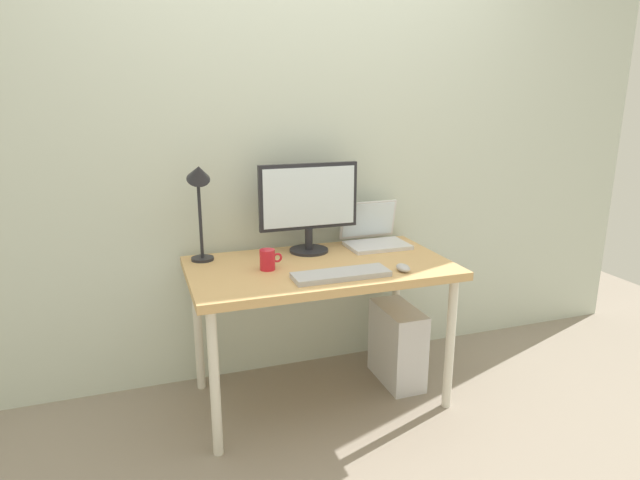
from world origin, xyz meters
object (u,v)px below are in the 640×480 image
monitor (309,202)px  computer_tower (397,345)px  laptop (373,234)px  desk_lamp (199,189)px  keyboard (341,274)px  coffee_mug (268,260)px  mouse (403,268)px  desk (320,277)px

monitor → computer_tower: monitor is taller
computer_tower → laptop: bearing=105.9°
desk_lamp → keyboard: (0.55, -0.43, -0.35)m
keyboard → desk_lamp: bearing=142.2°
monitor → coffee_mug: size_ratio=4.81×
monitor → keyboard: bearing=-88.3°
desk_lamp → monitor: bearing=-0.1°
keyboard → computer_tower: bearing=29.1°
mouse → desk_lamp: bearing=152.3°
desk → laptop: 0.47m
desk_lamp → coffee_mug: bearing=-39.2°
monitor → desk: bearing=-93.8°
keyboard → coffee_mug: bearing=143.6°
mouse → computer_tower: mouse is taller
monitor → mouse: (0.31, -0.45, -0.24)m
laptop → keyboard: 0.57m
monitor → laptop: 0.42m
desk → monitor: monitor is taller
monitor → desk_lamp: 0.55m
desk → keyboard: keyboard is taller
desk → computer_tower: (0.45, 0.02, -0.44)m
desk → mouse: 0.41m
monitor → keyboard: monitor is taller
mouse → coffee_mug: (-0.58, 0.23, 0.03)m
keyboard → coffee_mug: 0.35m
desk → mouse: size_ratio=13.92×
desk → desk_lamp: desk_lamp is taller
desk_lamp → computer_tower: size_ratio=1.19×
monitor → computer_tower: (0.43, -0.19, -0.77)m
keyboard → monitor: bearing=91.7°
laptop → coffee_mug: bearing=-159.9°
monitor → computer_tower: bearing=-24.2°
desk_lamp → keyboard: bearing=-37.8°
laptop → coffee_mug: (-0.64, -0.24, -0.01)m
mouse → monitor: bearing=125.0°
coffee_mug → laptop: bearing=20.1°
laptop → mouse: (-0.06, -0.46, -0.04)m
laptop → monitor: bearing=-177.5°
laptop → computer_tower: 0.61m
desk_lamp → computer_tower: (0.97, -0.20, -0.87)m
coffee_mug → computer_tower: coffee_mug is taller
desk → coffee_mug: 0.28m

